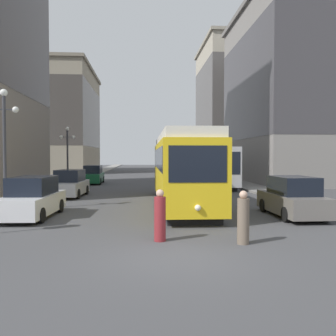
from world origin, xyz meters
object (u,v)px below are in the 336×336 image
(parked_car_left_far, at_px, (32,198))
(pedestrian_crossing_far, at_px, (160,217))
(streetcar, at_px, (181,167))
(parked_car_left_mid, at_px, (93,175))
(parked_car_left_near, at_px, (70,184))
(parked_car_right_far, at_px, (292,198))
(lamp_post_left_near, at_px, (4,131))
(lamp_post_left_far, at_px, (67,146))
(transit_bus, at_px, (209,165))
(pedestrian_crossing_near, at_px, (243,219))

(parked_car_left_far, height_order, pedestrian_crossing_far, parked_car_left_far)
(streetcar, distance_m, parked_car_left_mid, 17.32)
(parked_car_left_near, bearing_deg, parked_car_right_far, -34.46)
(parked_car_left_near, distance_m, pedestrian_crossing_far, 14.15)
(lamp_post_left_near, relative_size, lamp_post_left_far, 1.12)
(parked_car_left_mid, xyz_separation_m, lamp_post_left_far, (-1.90, -2.75, 2.77))
(parked_car_left_near, height_order, lamp_post_left_far, lamp_post_left_far)
(transit_bus, xyz_separation_m, parked_car_left_near, (-10.98, -7.78, -1.10))
(lamp_post_left_near, bearing_deg, pedestrian_crossing_far, -42.61)
(parked_car_left_far, bearing_deg, pedestrian_crossing_far, -39.10)
(pedestrian_crossing_far, relative_size, lamp_post_left_far, 0.32)
(pedestrian_crossing_near, relative_size, lamp_post_left_near, 0.28)
(pedestrian_crossing_far, bearing_deg, lamp_post_left_near, 128.73)
(parked_car_left_near, bearing_deg, pedestrian_crossing_far, -64.63)
(pedestrian_crossing_near, bearing_deg, streetcar, -126.32)
(lamp_post_left_far, bearing_deg, parked_car_left_far, -83.51)
(pedestrian_crossing_far, height_order, lamp_post_left_far, lamp_post_left_far)
(parked_car_right_far, relative_size, pedestrian_crossing_near, 2.66)
(transit_bus, xyz_separation_m, pedestrian_crossing_near, (-2.94, -21.39, -1.17))
(transit_bus, bearing_deg, parked_car_left_mid, 161.38)
(lamp_post_left_near, bearing_deg, parked_car_right_far, -10.67)
(streetcar, xyz_separation_m, parked_car_left_near, (-7.06, 4.50, -1.26))
(streetcar, distance_m, lamp_post_left_near, 9.33)
(transit_bus, height_order, lamp_post_left_near, lamp_post_left_near)
(transit_bus, distance_m, parked_car_right_far, 16.65)
(pedestrian_crossing_far, height_order, lamp_post_left_near, lamp_post_left_near)
(streetcar, xyz_separation_m, lamp_post_left_near, (-8.96, -1.77, 1.89))
(parked_car_right_far, bearing_deg, parked_car_left_far, -3.19)
(parked_car_left_near, relative_size, pedestrian_crossing_near, 2.70)
(streetcar, distance_m, parked_car_left_near, 8.46)
(parked_car_left_mid, bearing_deg, lamp_post_left_near, -96.99)
(parked_car_left_far, xyz_separation_m, lamp_post_left_far, (-1.90, 16.72, 2.77))
(streetcar, relative_size, pedestrian_crossing_far, 8.16)
(lamp_post_left_near, bearing_deg, parked_car_left_far, -45.46)
(pedestrian_crossing_far, bearing_deg, parked_car_right_far, 25.56)
(transit_bus, distance_m, pedestrian_crossing_far, 21.57)
(streetcar, height_order, lamp_post_left_near, lamp_post_left_near)
(parked_car_right_far, xyz_separation_m, lamp_post_left_far, (-13.58, 17.35, 2.77))
(transit_bus, distance_m, lamp_post_left_near, 19.17)
(parked_car_left_far, xyz_separation_m, lamp_post_left_near, (-1.90, 1.93, 3.15))
(parked_car_left_mid, height_order, pedestrian_crossing_far, parked_car_left_mid)
(streetcar, relative_size, parked_car_right_far, 3.08)
(parked_car_left_far, relative_size, lamp_post_left_near, 0.79)
(parked_car_left_far, bearing_deg, lamp_post_left_far, 98.94)
(transit_bus, height_order, parked_car_left_near, transit_bus)
(lamp_post_left_near, bearing_deg, parked_car_left_mid, 83.82)
(streetcar, bearing_deg, pedestrian_crossing_near, -83.20)
(parked_car_left_near, xyz_separation_m, parked_car_right_far, (11.68, -8.82, -0.00))
(lamp_post_left_far, bearing_deg, pedestrian_crossing_far, -71.13)
(transit_bus, relative_size, parked_car_left_far, 2.61)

